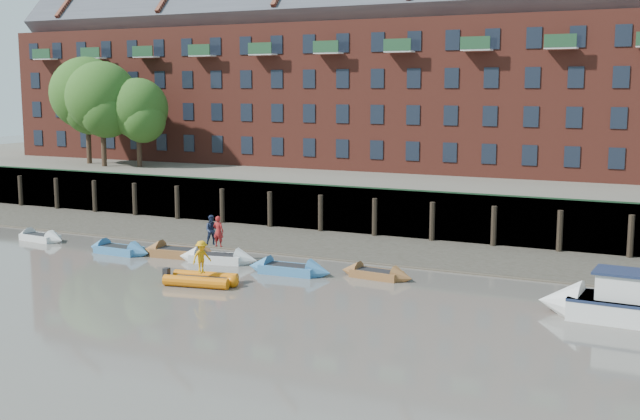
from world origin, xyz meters
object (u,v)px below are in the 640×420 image
Objects in this scene: rowboat_2 at (180,253)px; person_rower_a at (218,231)px; rowboat_1 at (119,250)px; rowboat_3 at (218,258)px; rowboat_6 at (376,274)px; person_rower_b at (212,230)px; rowboat_0 at (40,237)px; rowboat_4 at (289,269)px; person_rib_crew at (202,257)px; rib_tender at (204,279)px; motor_launch at (608,303)px.

person_rower_a is at bearing -12.60° from rowboat_2.
rowboat_1 is 0.89× the size of rowboat_2.
rowboat_3 is 2.79× the size of person_rower_a.
person_rower_b reaches higher than rowboat_6.
rowboat_4 is (19.07, -1.23, 0.03)m from rowboat_0.
rowboat_4 is at bearing -13.64° from rowboat_2.
rowboat_4 is 2.93× the size of person_rib_crew.
person_rib_crew is (2.64, -4.95, -0.37)m from person_rower_b.
rowboat_1 is at bearing -2.54° from rowboat_0.
person_rower_a reaches higher than rowboat_3.
person_rower_b is at bearing 49.30° from person_rib_crew.
rowboat_1 is 1.18× the size of rib_tender.
rowboat_0 is at bearing 172.51° from rowboat_2.
rowboat_6 is (23.64, -0.09, -0.00)m from rowboat_0.
rowboat_3 is at bearing -171.97° from rowboat_6.
rowboat_3 is 5.04m from rowboat_4.
rowboat_2 is 2.85m from person_rower_b.
motor_launch is at bearing -15.81° from rowboat_3.
rowboat_4 is 1.26× the size of rib_tender.
rowboat_4 is 4.89m from rib_tender.
rowboat_2 is at bearing 125.29° from rib_tender.
rib_tender is 19.23m from motor_launch.
rowboat_4 reaches higher than rowboat_3.
motor_launch is at bearing 0.85° from rowboat_0.
rowboat_0 is 0.88× the size of rowboat_4.
rowboat_3 is 9.57m from rowboat_6.
motor_launch is at bearing -7.48° from rowboat_6.
person_rib_crew reaches higher than rowboat_4.
person_rower_b is at bearing 108.94° from rib_tender.
rowboat_4 is 2.77× the size of person_rower_b.
rowboat_0 reaches higher than rowboat_6.
rowboat_4 is (7.82, -1.00, -0.01)m from rowboat_2.
rowboat_0 is at bearing -4.98° from person_rower_a.
rowboat_6 is (12.40, 0.13, -0.04)m from rowboat_2.
motor_launch is at bearing -2.53° from rib_tender.
rib_tender is 2.20× the size of person_rower_b.
person_rower_a is at bearing 44.97° from person_rib_crew.
rib_tender is at bearing -126.58° from rowboat_4.
person_rower_b is at bearing 167.93° from rowboat_4.
rowboat_3 is (2.84, -0.29, -0.01)m from rowboat_2.
person_rower_b reaches higher than person_rib_crew.
motor_launch is 3.89× the size of person_rower_a.
rowboat_6 is at bearing -5.71° from rowboat_2.
rowboat_3 is at bearing 168.96° from rowboat_4.
rowboat_3 reaches higher than rib_tender.
rib_tender is 0.56× the size of motor_launch.
rowboat_0 is 2.57× the size of person_rib_crew.
motor_launch is 21.39m from person_rower_a.
person_rower_a is at bearing -3.72° from motor_launch.
rowboat_0 is 0.62× the size of motor_launch.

